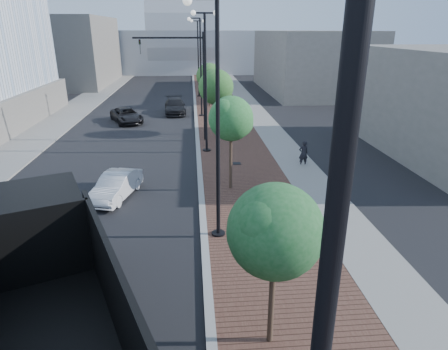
{
  "coord_description": "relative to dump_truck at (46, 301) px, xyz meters",
  "views": [
    {
      "loc": [
        -0.34,
        -4.27,
        8.14
      ],
      "look_at": [
        1.0,
        12.0,
        2.0
      ],
      "focal_mm": 31.07,
      "sensor_mm": 36.0,
      "label": 1
    }
  ],
  "objects": [
    {
      "name": "tree_1",
      "position": [
        5.85,
        10.83,
        2.26
      ],
      "size": [
        2.35,
        2.3,
        5.06
      ],
      "color": "#382619",
      "rests_on": "ground"
    },
    {
      "name": "curb",
      "position": [
        4.2,
        35.81,
        -1.57
      ],
      "size": [
        0.3,
        140.0,
        0.14
      ],
      "primitive_type": "cube",
      "color": "gray",
      "rests_on": "ground"
    },
    {
      "name": "west_sidewalk",
      "position": [
        -8.8,
        35.81,
        -1.58
      ],
      "size": [
        4.0,
        140.0,
        0.12
      ],
      "primitive_type": "cube",
      "color": "slate",
      "rests_on": "ground"
    },
    {
      "name": "white_sedan",
      "position": [
        -0.15,
        10.28,
        -0.99
      ],
      "size": [
        2.36,
        4.16,
        1.3
      ],
      "primitive_type": "imported",
      "rotation": [
        0.0,
        0.0,
        -0.27
      ],
      "color": "silver",
      "rests_on": "ground"
    },
    {
      "name": "streetlight_1",
      "position": [
        4.69,
        5.81,
        2.7
      ],
      "size": [
        1.44,
        0.56,
        9.21
      ],
      "color": "black",
      "rests_on": "ground"
    },
    {
      "name": "dump_truck",
      "position": [
        0.0,
        0.0,
        0.0
      ],
      "size": [
        7.9,
        14.0,
        3.89
      ],
      "rotation": [
        0.0,
        0.0,
        0.39
      ],
      "color": "black",
      "rests_on": "ground"
    },
    {
      "name": "concrete_strip",
      "position": [
        10.4,
        35.81,
        -1.57
      ],
      "size": [
        2.4,
        140.0,
        0.13
      ],
      "primitive_type": "cube",
      "color": "slate",
      "rests_on": "ground"
    },
    {
      "name": "utility_cover_1",
      "position": [
        6.6,
        3.81,
        -1.51
      ],
      "size": [
        0.5,
        0.5,
        0.02
      ],
      "primitive_type": "cube",
      "color": "black",
      "rests_on": "sidewalk"
    },
    {
      "name": "tree_2",
      "position": [
        5.85,
        22.83,
        2.21
      ],
      "size": [
        2.81,
        2.81,
        5.26
      ],
      "color": "#382619",
      "rests_on": "ground"
    },
    {
      "name": "utility_cover_2",
      "position": [
        6.6,
        14.81,
        -1.51
      ],
      "size": [
        0.5,
        0.5,
        0.02
      ],
      "primitive_type": "cube",
      "color": "black",
      "rests_on": "sidewalk"
    },
    {
      "name": "commercial_block_nw",
      "position": [
        -15.8,
        55.81,
        3.36
      ],
      "size": [
        14.0,
        20.0,
        10.0
      ],
      "primitive_type": "cube",
      "color": "#66625C",
      "rests_on": "ground"
    },
    {
      "name": "streetlight_2",
      "position": [
        4.8,
        17.81,
        3.18
      ],
      "size": [
        1.72,
        0.56,
        9.28
      ],
      "color": "black",
      "rests_on": "ground"
    },
    {
      "name": "pedestrian",
      "position": [
        10.75,
        14.32,
        -0.8
      ],
      "size": [
        0.66,
        0.47,
        1.67
      ],
      "primitive_type": "imported",
      "rotation": [
        0.0,
        0.0,
        3.27
      ],
      "color": "black",
      "rests_on": "ground"
    },
    {
      "name": "streetlight_4",
      "position": [
        4.8,
        41.81,
        3.18
      ],
      "size": [
        1.72,
        0.56,
        9.28
      ],
      "color": "black",
      "rests_on": "ground"
    },
    {
      "name": "dark_car_far",
      "position": [
        2.1,
        31.66,
        -0.9
      ],
      "size": [
        2.41,
        5.25,
        1.49
      ],
      "primitive_type": "imported",
      "rotation": [
        0.0,
        0.0,
        0.06
      ],
      "color": "black",
      "rests_on": "ground"
    },
    {
      "name": "commercial_block_ne",
      "position": [
        20.2,
        45.81,
        2.36
      ],
      "size": [
        12.0,
        22.0,
        8.0
      ],
      "primitive_type": "cube",
      "color": "slate",
      "rests_on": "ground"
    },
    {
      "name": "convention_center",
      "position": [
        2.2,
        80.81,
        4.37
      ],
      "size": [
        50.0,
        30.0,
        50.0
      ],
      "color": "#B2B6BC",
      "rests_on": "ground"
    },
    {
      "name": "tree_0",
      "position": [
        5.85,
        -0.17,
        1.86
      ],
      "size": [
        2.45,
        2.42,
        4.72
      ],
      "color": "#382619",
      "rests_on": "ground"
    },
    {
      "name": "sidewalk",
      "position": [
        7.7,
        35.81,
        -1.58
      ],
      "size": [
        7.0,
        140.0,
        0.12
      ],
      "primitive_type": "cube",
      "color": "#4C2D23",
      "rests_on": "ground"
    },
    {
      "name": "dark_car_mid",
      "position": [
        -2.25,
        27.83,
        -0.98
      ],
      "size": [
        3.89,
        5.26,
        1.33
      ],
      "primitive_type": "imported",
      "rotation": [
        0.0,
        0.0,
        0.4
      ],
      "color": "black",
      "rests_on": "ground"
    },
    {
      "name": "streetlight_3",
      "position": [
        4.69,
        29.81,
        2.7
      ],
      "size": [
        1.44,
        0.56,
        9.21
      ],
      "color": "black",
      "rests_on": "ground"
    },
    {
      "name": "tree_3",
      "position": [
        5.85,
        34.83,
        1.74
      ],
      "size": [
        2.8,
        2.8,
        4.79
      ],
      "color": "#382619",
      "rests_on": "ground"
    },
    {
      "name": "traffic_mast",
      "position": [
        3.9,
        20.81,
        3.34
      ],
      "size": [
        5.09,
        0.2,
        8.0
      ],
      "color": "black",
      "rests_on": "ground"
    }
  ]
}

